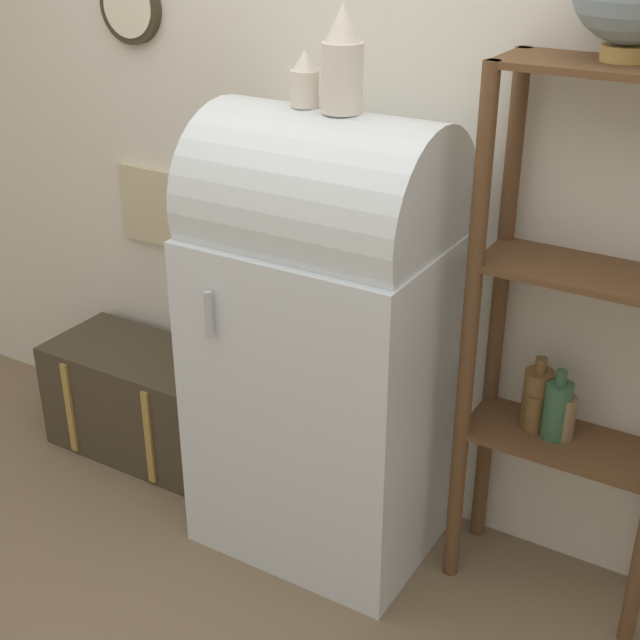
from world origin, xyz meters
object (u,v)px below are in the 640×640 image
Objects in this scene: vase_left at (305,81)px; vase_center at (342,63)px; suitcase_trunk at (143,400)px; refrigerator at (325,336)px.

vase_center is at bearing -4.07° from vase_left.
refrigerator is at bearing -4.43° from suitcase_trunk.
refrigerator is 5.09× the size of vase_center.
refrigerator is 1.06m from suitcase_trunk.
vase_left reaches higher than refrigerator.
vase_left reaches higher than suitcase_trunk.
vase_center is (0.96, -0.07, 1.44)m from suitcase_trunk.
vase_center is (0.13, -0.01, 0.06)m from vase_left.
vase_center is at bearing -4.38° from suitcase_trunk.
vase_left is at bearing 175.57° from refrigerator.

